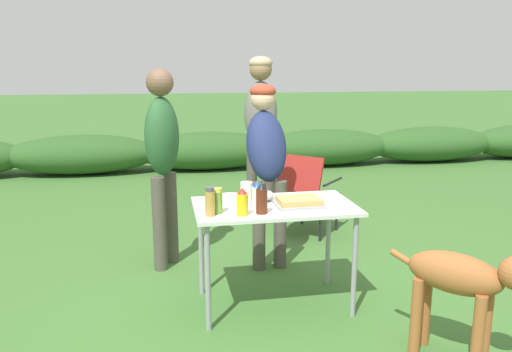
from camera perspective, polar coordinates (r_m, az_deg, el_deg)
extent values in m
plane|color=#3D6B2D|center=(3.69, 2.03, -14.42)|extent=(60.00, 60.00, 0.00)
ellipsoid|color=#2D5623|center=(8.36, -19.22, 2.34)|extent=(2.40, 0.90, 0.62)
ellipsoid|color=#2D5623|center=(8.30, -5.44, 2.90)|extent=(2.40, 0.90, 0.62)
ellipsoid|color=#2D5623|center=(8.71, 7.80, 3.28)|extent=(2.40, 0.90, 0.62)
ellipsoid|color=#2D5623|center=(9.53, 19.32, 3.48)|extent=(2.40, 0.90, 0.62)
cube|color=silver|center=(3.43, 2.12, -3.50)|extent=(1.10, 0.64, 0.02)
cylinder|color=gray|center=(3.23, -5.54, -11.54)|extent=(0.04, 0.04, 0.71)
cylinder|color=gray|center=(3.45, 11.18, -10.16)|extent=(0.04, 0.04, 0.71)
cylinder|color=gray|center=(3.73, -6.30, -8.22)|extent=(0.04, 0.04, 0.71)
cylinder|color=gray|center=(3.92, 8.26, -7.25)|extent=(0.04, 0.04, 0.71)
cube|color=#9E9EA3|center=(3.41, 4.93, -3.23)|extent=(0.32, 0.25, 0.02)
cube|color=tan|center=(3.40, 4.94, -2.78)|extent=(0.29, 0.21, 0.04)
cylinder|color=white|center=(3.54, -2.97, -2.55)|extent=(0.24, 0.24, 0.03)
ellipsoid|color=silver|center=(3.52, 0.55, -2.20)|extent=(0.19, 0.19, 0.08)
cylinder|color=white|center=(3.36, -1.09, -2.11)|extent=(0.08, 0.08, 0.17)
cylinder|color=olive|center=(3.22, -4.40, -3.04)|extent=(0.06, 0.06, 0.14)
cylinder|color=#D1CC47|center=(3.20, -4.43, -1.61)|extent=(0.06, 0.06, 0.02)
cylinder|color=silver|center=(3.33, 0.13, -2.46)|extent=(0.07, 0.07, 0.14)
cone|color=#194793|center=(3.31, 0.13, -0.92)|extent=(0.06, 0.06, 0.04)
cylinder|color=#562314|center=(3.20, 0.65, -2.91)|extent=(0.07, 0.07, 0.16)
cone|color=black|center=(3.18, 0.66, -1.12)|extent=(0.06, 0.06, 0.05)
cylinder|color=yellow|center=(3.16, -1.57, -3.28)|extent=(0.07, 0.07, 0.14)
cone|color=red|center=(3.14, -1.58, -1.69)|extent=(0.06, 0.06, 0.04)
cylinder|color=#B2893D|center=(3.16, -5.28, -3.18)|extent=(0.06, 0.06, 0.16)
cylinder|color=#4C4C4C|center=(3.13, -5.31, -1.52)|extent=(0.06, 0.06, 0.03)
cylinder|color=#4C473D|center=(4.14, 0.35, -5.78)|extent=(0.11, 0.11, 0.75)
cylinder|color=#4C473D|center=(4.19, 2.79, -5.58)|extent=(0.11, 0.11, 0.75)
ellipsoid|color=navy|center=(4.12, 1.19, 3.46)|extent=(0.36, 0.47, 0.65)
sphere|color=#DBAD89|center=(4.19, 0.79, 8.88)|extent=(0.21, 0.21, 0.21)
ellipsoid|color=#993823|center=(4.19, 0.80, 9.65)|extent=(0.22, 0.22, 0.12)
cylinder|color=#4C473D|center=(5.43, -0.48, -0.88)|extent=(0.11, 0.11, 0.84)
cylinder|color=#4C473D|center=(5.39, 1.52, -0.99)|extent=(0.11, 0.11, 0.84)
ellipsoid|color=slate|center=(5.29, 0.53, 7.14)|extent=(0.42, 0.37, 0.68)
sphere|color=#936B4C|center=(5.26, 0.54, 12.10)|extent=(0.23, 0.23, 0.23)
ellipsoid|color=tan|center=(5.26, 0.54, 12.80)|extent=(0.24, 0.24, 0.14)
cylinder|color=#4C473D|center=(4.21, -10.98, -5.42)|extent=(0.11, 0.11, 0.79)
cylinder|color=#4C473D|center=(4.36, -9.67, -4.72)|extent=(0.11, 0.11, 0.79)
ellipsoid|color=#28562D|center=(4.13, -10.70, 4.48)|extent=(0.39, 0.43, 0.64)
sphere|color=brown|center=(4.09, -10.94, 10.45)|extent=(0.22, 0.22, 0.22)
cylinder|color=#9E5B2D|center=(3.29, 18.80, -14.04)|extent=(0.06, 0.06, 0.48)
cylinder|color=#9E5B2D|center=(3.16, 17.82, -15.09)|extent=(0.06, 0.06, 0.48)
cylinder|color=#9E5B2D|center=(3.21, 24.75, -15.24)|extent=(0.06, 0.06, 0.48)
cylinder|color=#9E5B2D|center=(3.08, 24.02, -16.40)|extent=(0.06, 0.06, 0.48)
ellipsoid|color=#9E5B2D|center=(3.06, 21.74, -10.25)|extent=(0.52, 0.55, 0.23)
cylinder|color=#9E5B2D|center=(3.14, 16.51, -9.03)|extent=(0.14, 0.15, 0.09)
cube|color=maroon|center=(5.09, 6.33, -2.27)|extent=(0.65, 0.65, 0.03)
cube|color=maroon|center=(4.80, 4.91, -0.33)|extent=(0.45, 0.43, 0.44)
cylinder|color=black|center=(5.07, 3.24, -4.58)|extent=(0.02, 0.02, 0.38)
cylinder|color=black|center=(4.89, 7.34, -5.29)|extent=(0.02, 0.02, 0.38)
cylinder|color=black|center=(5.40, 5.33, -3.53)|extent=(0.02, 0.02, 0.38)
cylinder|color=black|center=(5.24, 9.22, -4.15)|extent=(0.02, 0.02, 0.38)
cylinder|color=black|center=(5.16, 4.09, -0.05)|extent=(0.30, 0.32, 0.02)
cylinder|color=black|center=(4.96, 8.76, -0.66)|extent=(0.30, 0.32, 0.02)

